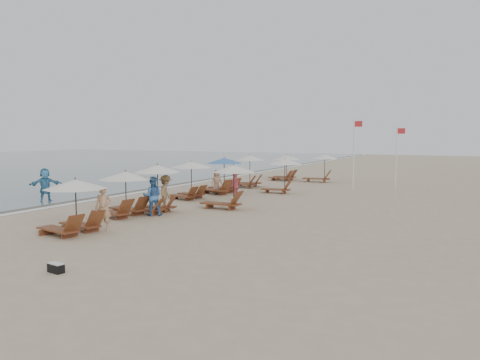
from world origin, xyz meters
The scene contains 22 objects.
ground centered at (0.00, 0.00, 0.00)m, with size 160.00×160.00×0.00m, color tan.
wet_sand_band centered at (-12.50, 10.00, 0.00)m, with size 3.20×140.00×0.01m, color #6B5E4C.
foam_line centered at (-11.20, 10.00, 0.01)m, with size 0.50×140.00×0.02m, color white.
lounger_station_0 centered at (-5.06, -2.71, 1.10)m, with size 2.63×2.35×2.09m.
lounger_station_1 centered at (-5.97, 1.15, 1.09)m, with size 2.76×2.46×2.09m.
lounger_station_2 centered at (-5.21, 2.61, 1.25)m, with size 2.48×2.24×2.33m.
lounger_station_3 centered at (-6.51, 7.63, 1.28)m, with size 2.57×2.46×2.22m.
lounger_station_4 centered at (-6.18, 10.86, 1.11)m, with size 2.83×2.58×2.31m.
lounger_station_5 centered at (-6.26, 14.91, 1.10)m, with size 2.59×2.30×2.31m.
lounger_station_6 centered at (-5.74, 20.99, 1.10)m, with size 2.61×2.35×2.10m.
inland_station_0 centered at (-2.72, 5.36, 1.31)m, with size 2.78×2.24×2.22m.
inland_station_1 centered at (-2.73, 12.73, 1.40)m, with size 2.65×2.24×2.22m.
inland_station_2 centered at (-2.62, 20.99, 1.28)m, with size 2.87×2.24×2.22m.
beachgoer_near centered at (-4.47, -1.67, 0.88)m, with size 0.64×0.42×1.76m, color tan.
beachgoer_mid_a centered at (-4.88, 1.99, 0.92)m, with size 0.89×0.69×1.83m, color #3766A6.
beachgoer_mid_b centered at (-5.09, 3.33, 0.90)m, with size 1.16×0.67×1.80m, color olive.
beachgoer_far_a centered at (-3.80, 8.34, 0.81)m, with size 0.95×0.39×1.62m, color #C64F56.
beachgoer_far_b centered at (-6.28, 10.50, 0.77)m, with size 0.75×0.49×1.54m, color #A07457.
waterline_walker centered at (-13.15, 3.04, 0.95)m, with size 1.77×0.56×1.90m, color teal.
duffel_bag centered at (-1.60, -6.61, 0.14)m, with size 0.51×0.30×0.27m.
flag_pole_near centered at (0.89, 17.35, 2.72)m, with size 0.60×0.08×4.94m.
flag_pole_far centered at (3.40, 19.84, 2.48)m, with size 0.59×0.08×4.46m.
Camera 1 is at (8.48, -15.50, 3.71)m, focal length 35.10 mm.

